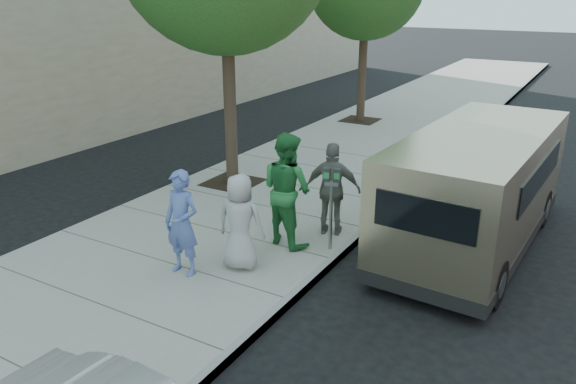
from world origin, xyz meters
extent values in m
plane|color=black|center=(0.00, 0.00, 0.00)|extent=(120.00, 120.00, 0.00)
cube|color=gray|center=(-1.00, 0.00, 0.07)|extent=(5.00, 60.00, 0.15)
cube|color=gray|center=(1.44, 0.00, 0.07)|extent=(0.12, 60.00, 0.16)
cube|color=black|center=(-2.30, 2.40, 0.15)|extent=(1.20, 1.20, 0.01)
cylinder|color=#38281E|center=(-2.30, 2.40, 2.13)|extent=(0.28, 0.28, 3.96)
cube|color=black|center=(-2.30, 10.00, 0.15)|extent=(1.20, 1.20, 0.01)
cylinder|color=#38281E|center=(-2.30, 10.00, 1.91)|extent=(0.28, 0.28, 3.52)
cylinder|color=gray|center=(1.25, 0.34, 0.74)|extent=(0.06, 0.06, 1.18)
cube|color=gray|center=(1.25, 0.34, 1.37)|extent=(0.24, 0.13, 0.08)
cube|color=#2D2D30|center=(1.16, 0.31, 1.52)|extent=(0.15, 0.14, 0.23)
cube|color=#2D2D30|center=(1.34, 0.36, 1.52)|extent=(0.15, 0.14, 0.23)
cube|color=tan|center=(3.30, 1.97, 1.18)|extent=(2.26, 5.39, 1.95)
cube|color=tan|center=(3.47, 4.85, 0.69)|extent=(1.83, 0.64, 0.83)
cube|color=black|center=(3.15, -0.68, 1.52)|extent=(1.47, 0.11, 0.54)
cylinder|color=black|center=(2.54, 3.76, 0.37)|extent=(0.30, 0.76, 0.74)
cylinder|color=black|center=(4.26, 3.66, 0.37)|extent=(0.30, 0.76, 0.74)
cylinder|color=black|center=(2.33, 0.17, 0.37)|extent=(0.30, 0.76, 0.74)
cylinder|color=black|center=(4.05, 0.07, 0.37)|extent=(0.30, 0.76, 0.74)
imported|color=#566EB8|center=(-0.40, -1.61, 1.01)|extent=(0.63, 0.41, 1.71)
imported|color=#277939|center=(0.45, 0.19, 1.16)|extent=(1.16, 1.01, 2.02)
imported|color=#ABABAD|center=(0.28, -1.00, 0.95)|extent=(0.87, 0.66, 1.59)
imported|color=slate|center=(0.98, 0.95, 1.02)|extent=(1.10, 0.71, 1.74)
camera|label=1|loc=(5.08, -7.77, 4.48)|focal=35.00mm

